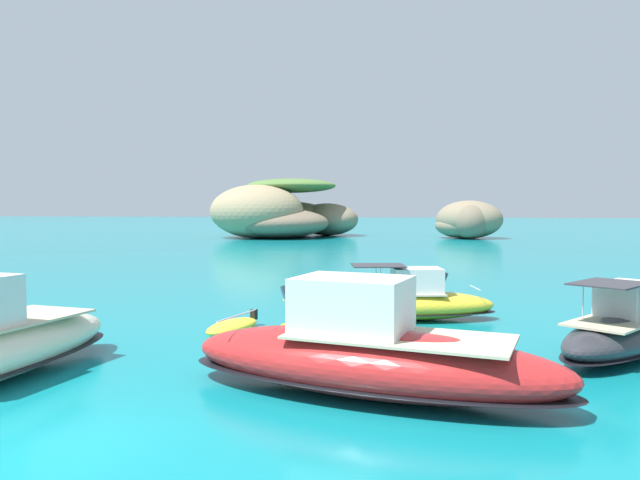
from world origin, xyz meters
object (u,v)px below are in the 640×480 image
at_px(motorboat_red, 369,356).
at_px(channel_buoy, 286,330).
at_px(motorboat_charcoal, 626,331).
at_px(islet_large, 281,215).
at_px(dinghy_tender, 233,326).
at_px(islet_small, 467,222).
at_px(motorboat_yellow, 409,302).

height_order(motorboat_red, channel_buoy, motorboat_red).
bearing_deg(motorboat_charcoal, islet_large, 110.20).
bearing_deg(motorboat_red, dinghy_tender, 129.30).
relative_size(motorboat_charcoal, channel_buoy, 4.52).
relative_size(dinghy_tender, channel_buoy, 1.94).
bearing_deg(channel_buoy, islet_small, 79.76).
bearing_deg(motorboat_yellow, islet_large, 106.30).
bearing_deg(motorboat_charcoal, islet_small, 88.96).
bearing_deg(islet_small, channel_buoy, -100.24).
height_order(motorboat_red, dinghy_tender, motorboat_red).
relative_size(motorboat_red, dinghy_tender, 3.26).
distance_m(islet_large, channel_buoy, 64.92).
relative_size(motorboat_charcoal, dinghy_tender, 2.33).
distance_m(motorboat_yellow, dinghy_tender, 6.67).
xyz_separation_m(motorboat_red, motorboat_yellow, (0.87, 9.28, -0.23)).
bearing_deg(dinghy_tender, motorboat_red, -50.70).
xyz_separation_m(motorboat_charcoal, channel_buoy, (-9.93, 0.35, -0.36)).
bearing_deg(motorboat_yellow, motorboat_red, -95.37).
distance_m(islet_small, motorboat_yellow, 57.45).
bearing_deg(motorboat_red, islet_small, 83.02).
distance_m(motorboat_red, motorboat_yellow, 9.32).
xyz_separation_m(motorboat_red, channel_buoy, (-2.93, 5.15, -0.55)).
relative_size(islet_large, motorboat_yellow, 3.59).
xyz_separation_m(islet_small, motorboat_red, (-8.11, -66.25, -1.21)).
distance_m(motorboat_red, motorboat_charcoal, 8.48).
distance_m(islet_small, channel_buoy, 62.12).
xyz_separation_m(motorboat_yellow, dinghy_tender, (-5.81, -3.25, -0.43)).
bearing_deg(channel_buoy, motorboat_charcoal, -2.04).
distance_m(islet_large, motorboat_charcoal, 68.00).
xyz_separation_m(islet_large, motorboat_red, (16.47, -68.59, -1.95)).
distance_m(islet_large, dinghy_tender, 63.67).
bearing_deg(channel_buoy, islet_large, 102.05).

